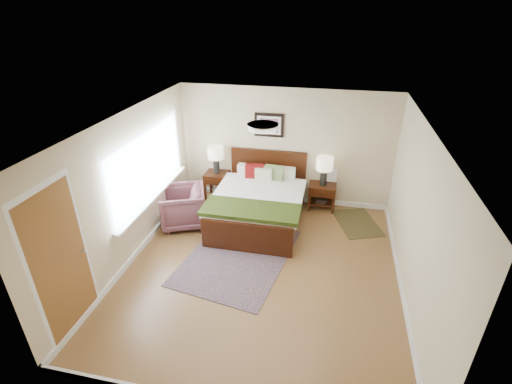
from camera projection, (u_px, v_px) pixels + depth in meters
floor at (262, 268)px, 6.26m from camera, size 5.00×5.00×0.00m
back_wall at (285, 147)px, 7.85m from camera, size 4.50×0.04×2.50m
front_wall at (211, 329)px, 3.51m from camera, size 4.50×0.04×2.50m
left_wall at (128, 189)px, 6.10m from camera, size 0.04×5.00×2.50m
right_wall at (417, 219)px, 5.26m from camera, size 0.04×5.00×2.50m
ceiling at (263, 124)px, 5.11m from camera, size 4.50×5.00×0.02m
window at (150, 166)px, 6.64m from camera, size 0.11×2.72×1.32m
door at (61, 264)px, 4.66m from camera, size 0.06×1.00×2.18m
ceil_fixture at (263, 127)px, 5.12m from camera, size 0.44×0.44×0.08m
bed at (259, 198)px, 7.33m from camera, size 1.77×2.14×1.15m
wall_art at (269, 125)px, 7.67m from camera, size 0.62×0.05×0.50m
nightstand_left at (217, 178)px, 8.26m from camera, size 0.51×0.46×0.61m
nightstand_right at (322, 194)px, 7.89m from camera, size 0.56×0.42×0.56m
lamp_left at (216, 155)px, 8.02m from camera, size 0.35×0.35×0.61m
lamp_right at (325, 166)px, 7.61m from camera, size 0.35×0.35×0.61m
armchair at (183, 207)px, 7.31m from camera, size 1.11×1.09×0.78m
rug_persian at (238, 256)px, 6.53m from camera, size 2.00×2.55×0.01m
rug_navy at (357, 223)px, 7.51m from camera, size 1.07×1.29×0.01m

